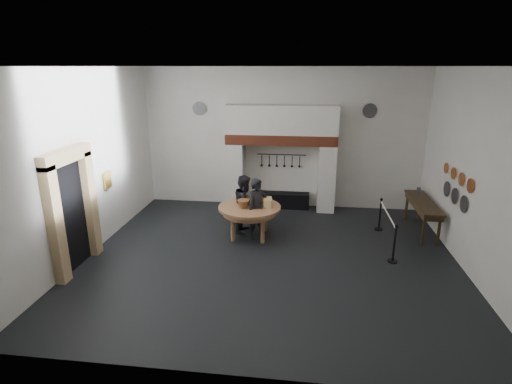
# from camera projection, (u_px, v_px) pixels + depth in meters

# --- Properties ---
(floor) EXTENTS (9.00, 8.00, 0.02)m
(floor) POSITION_uv_depth(u_px,v_px,m) (270.00, 257.00, 9.84)
(floor) COLOR black
(floor) RESTS_ON ground
(ceiling) EXTENTS (9.00, 8.00, 0.02)m
(ceiling) POSITION_uv_depth(u_px,v_px,m) (272.00, 66.00, 8.49)
(ceiling) COLOR silver
(ceiling) RESTS_ON wall_back
(wall_back) EXTENTS (9.00, 0.02, 4.50)m
(wall_back) POSITION_uv_depth(u_px,v_px,m) (282.00, 139.00, 12.95)
(wall_back) COLOR white
(wall_back) RESTS_ON floor
(wall_front) EXTENTS (9.00, 0.02, 4.50)m
(wall_front) POSITION_uv_depth(u_px,v_px,m) (246.00, 241.00, 5.38)
(wall_front) COLOR white
(wall_front) RESTS_ON floor
(wall_left) EXTENTS (0.02, 8.00, 4.50)m
(wall_left) POSITION_uv_depth(u_px,v_px,m) (87.00, 163.00, 9.69)
(wall_left) COLOR white
(wall_left) RESTS_ON floor
(wall_right) EXTENTS (0.02, 8.00, 4.50)m
(wall_right) POSITION_uv_depth(u_px,v_px,m) (478.00, 175.00, 8.63)
(wall_right) COLOR white
(wall_right) RESTS_ON floor
(chimney_pier_left) EXTENTS (0.55, 0.70, 2.15)m
(chimney_pier_left) POSITION_uv_depth(u_px,v_px,m) (236.00, 175.00, 13.14)
(chimney_pier_left) COLOR silver
(chimney_pier_left) RESTS_ON floor
(chimney_pier_right) EXTENTS (0.55, 0.70, 2.15)m
(chimney_pier_right) POSITION_uv_depth(u_px,v_px,m) (326.00, 178.00, 12.80)
(chimney_pier_right) COLOR silver
(chimney_pier_right) RESTS_ON floor
(hearth_brick_band) EXTENTS (3.50, 0.72, 0.32)m
(hearth_brick_band) POSITION_uv_depth(u_px,v_px,m) (281.00, 139.00, 12.60)
(hearth_brick_band) COLOR #9E442B
(hearth_brick_band) RESTS_ON chimney_pier_left
(chimney_hood) EXTENTS (3.50, 0.70, 0.90)m
(chimney_hood) POSITION_uv_depth(u_px,v_px,m) (282.00, 120.00, 12.42)
(chimney_hood) COLOR silver
(chimney_hood) RESTS_ON hearth_brick_band
(iron_range) EXTENTS (1.90, 0.45, 0.50)m
(iron_range) POSITION_uv_depth(u_px,v_px,m) (280.00, 200.00, 13.29)
(iron_range) COLOR black
(iron_range) RESTS_ON floor
(utensil_rail) EXTENTS (1.60, 0.02, 0.02)m
(utensil_rail) POSITION_uv_depth(u_px,v_px,m) (282.00, 155.00, 13.02)
(utensil_rail) COLOR black
(utensil_rail) RESTS_ON wall_back
(door_recess) EXTENTS (0.04, 1.10, 2.50)m
(door_recess) POSITION_uv_depth(u_px,v_px,m) (71.00, 216.00, 9.04)
(door_recess) COLOR black
(door_recess) RESTS_ON floor
(door_jamb_near) EXTENTS (0.22, 0.30, 2.60)m
(door_jamb_near) POSITION_uv_depth(u_px,v_px,m) (56.00, 226.00, 8.35)
(door_jamb_near) COLOR tan
(door_jamb_near) RESTS_ON floor
(door_jamb_far) EXTENTS (0.22, 0.30, 2.60)m
(door_jamb_far) POSITION_uv_depth(u_px,v_px,m) (90.00, 204.00, 9.68)
(door_jamb_far) COLOR tan
(door_jamb_far) RESTS_ON floor
(door_lintel) EXTENTS (0.22, 1.70, 0.30)m
(door_lintel) POSITION_uv_depth(u_px,v_px,m) (66.00, 156.00, 8.61)
(door_lintel) COLOR tan
(door_lintel) RESTS_ON door_jamb_near
(wall_plaque) EXTENTS (0.05, 0.34, 0.44)m
(wall_plaque) POSITION_uv_depth(u_px,v_px,m) (108.00, 180.00, 10.64)
(wall_plaque) COLOR gold
(wall_plaque) RESTS_ON wall_left
(work_table) EXTENTS (2.17, 2.17, 0.07)m
(work_table) POSITION_uv_depth(u_px,v_px,m) (250.00, 207.00, 10.84)
(work_table) COLOR #A9724F
(work_table) RESTS_ON floor
(pumpkin) EXTENTS (0.36, 0.36, 0.31)m
(pumpkin) POSITION_uv_depth(u_px,v_px,m) (257.00, 200.00, 10.85)
(pumpkin) COLOR orange
(pumpkin) RESTS_ON work_table
(cheese_block_big) EXTENTS (0.22, 0.22, 0.24)m
(cheese_block_big) POSITION_uv_depth(u_px,v_px,m) (268.00, 203.00, 10.69)
(cheese_block_big) COLOR #E8C88A
(cheese_block_big) RESTS_ON work_table
(cheese_block_small) EXTENTS (0.18, 0.18, 0.20)m
(cheese_block_small) POSITION_uv_depth(u_px,v_px,m) (268.00, 200.00, 10.98)
(cheese_block_small) COLOR #E6D989
(cheese_block_small) RESTS_ON work_table
(wicker_basket) EXTENTS (0.41, 0.41, 0.22)m
(wicker_basket) POSITION_uv_depth(u_px,v_px,m) (243.00, 204.00, 10.67)
(wicker_basket) COLOR brown
(wicker_basket) RESTS_ON work_table
(bread_loaf) EXTENTS (0.31, 0.18, 0.13)m
(bread_loaf) POSITION_uv_depth(u_px,v_px,m) (248.00, 200.00, 11.15)
(bread_loaf) COLOR #9A6736
(bread_loaf) RESTS_ON work_table
(visitor_near) EXTENTS (0.72, 0.71, 1.68)m
(visitor_near) POSITION_uv_depth(u_px,v_px,m) (257.00, 209.00, 10.74)
(visitor_near) COLOR black
(visitor_near) RESTS_ON floor
(visitor_far) EXTENTS (0.71, 0.86, 1.65)m
(visitor_far) POSITION_uv_depth(u_px,v_px,m) (245.00, 204.00, 11.17)
(visitor_far) COLOR black
(visitor_far) RESTS_ON floor
(side_table) EXTENTS (0.55, 2.20, 0.06)m
(side_table) POSITION_uv_depth(u_px,v_px,m) (423.00, 202.00, 11.14)
(side_table) COLOR #372914
(side_table) RESTS_ON floor
(pewter_jug) EXTENTS (0.12, 0.12, 0.22)m
(pewter_jug) POSITION_uv_depth(u_px,v_px,m) (418.00, 191.00, 11.67)
(pewter_jug) COLOR #4A4A4F
(pewter_jug) RESTS_ON side_table
(copper_pan_a) EXTENTS (0.03, 0.34, 0.34)m
(copper_pan_a) POSITION_uv_depth(u_px,v_px,m) (470.00, 186.00, 8.92)
(copper_pan_a) COLOR #C6662D
(copper_pan_a) RESTS_ON wall_right
(copper_pan_b) EXTENTS (0.03, 0.32, 0.32)m
(copper_pan_b) POSITION_uv_depth(u_px,v_px,m) (461.00, 179.00, 9.44)
(copper_pan_b) COLOR #C6662D
(copper_pan_b) RESTS_ON wall_right
(copper_pan_c) EXTENTS (0.03, 0.30, 0.30)m
(copper_pan_c) POSITION_uv_depth(u_px,v_px,m) (453.00, 173.00, 9.96)
(copper_pan_c) COLOR #C6662D
(copper_pan_c) RESTS_ON wall_right
(copper_pan_d) EXTENTS (0.03, 0.28, 0.28)m
(copper_pan_d) POSITION_uv_depth(u_px,v_px,m) (446.00, 168.00, 10.48)
(copper_pan_d) COLOR #C6662D
(copper_pan_d) RESTS_ON wall_right
(pewter_plate_left) EXTENTS (0.03, 0.40, 0.40)m
(pewter_plate_left) POSITION_uv_depth(u_px,v_px,m) (464.00, 204.00, 9.26)
(pewter_plate_left) COLOR #4C4C51
(pewter_plate_left) RESTS_ON wall_right
(pewter_plate_mid) EXTENTS (0.03, 0.40, 0.40)m
(pewter_plate_mid) POSITION_uv_depth(u_px,v_px,m) (455.00, 196.00, 9.83)
(pewter_plate_mid) COLOR #4C4C51
(pewter_plate_mid) RESTS_ON wall_right
(pewter_plate_right) EXTENTS (0.03, 0.40, 0.40)m
(pewter_plate_right) POSITION_uv_depth(u_px,v_px,m) (447.00, 189.00, 10.39)
(pewter_plate_right) COLOR #4C4C51
(pewter_plate_right) RESTS_ON wall_right
(pewter_plate_back_left) EXTENTS (0.44, 0.03, 0.44)m
(pewter_plate_back_left) POSITION_uv_depth(u_px,v_px,m) (199.00, 108.00, 12.94)
(pewter_plate_back_left) COLOR #4C4C51
(pewter_plate_back_left) RESTS_ON wall_back
(pewter_plate_back_right) EXTENTS (0.44, 0.03, 0.44)m
(pewter_plate_back_right) POSITION_uv_depth(u_px,v_px,m) (370.00, 111.00, 12.31)
(pewter_plate_back_right) COLOR #4C4C51
(pewter_plate_back_right) RESTS_ON wall_back
(barrier_post_near) EXTENTS (0.05, 0.05, 0.90)m
(barrier_post_near) POSITION_uv_depth(u_px,v_px,m) (394.00, 245.00, 9.49)
(barrier_post_near) COLOR black
(barrier_post_near) RESTS_ON floor
(barrier_post_far) EXTENTS (0.05, 0.05, 0.90)m
(barrier_post_far) POSITION_uv_depth(u_px,v_px,m) (380.00, 215.00, 11.38)
(barrier_post_far) COLOR black
(barrier_post_far) RESTS_ON floor
(barrier_rope) EXTENTS (0.04, 2.00, 0.04)m
(barrier_rope) POSITION_uv_depth(u_px,v_px,m) (388.00, 214.00, 10.31)
(barrier_rope) COLOR white
(barrier_rope) RESTS_ON barrier_post_near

